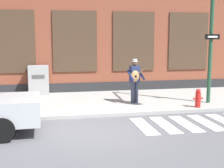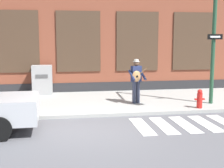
% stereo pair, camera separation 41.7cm
% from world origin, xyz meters
% --- Properties ---
extents(ground_plane, '(160.00, 160.00, 0.00)m').
position_xyz_m(ground_plane, '(0.00, 0.00, 0.00)').
color(ground_plane, '#56565B').
extents(sidewalk, '(28.00, 4.62, 0.12)m').
position_xyz_m(sidewalk, '(0.00, 3.79, 0.06)').
color(sidewalk, '#9E9E99').
rests_on(sidewalk, ground).
extents(building_backdrop, '(28.00, 4.06, 7.78)m').
position_xyz_m(building_backdrop, '(-0.00, 8.10, 3.88)').
color(building_backdrop, brown).
rests_on(building_backdrop, ground).
extents(crosswalk, '(5.20, 1.90, 0.01)m').
position_xyz_m(crosswalk, '(3.97, 0.19, 0.01)').
color(crosswalk, silver).
rests_on(crosswalk, ground).
extents(busker, '(0.77, 0.63, 1.74)m').
position_xyz_m(busker, '(2.07, 3.03, 1.10)').
color(busker, '#33384C').
rests_on(busker, sidewalk).
extents(utility_box, '(0.90, 0.60, 1.33)m').
position_xyz_m(utility_box, '(-1.70, 5.65, 0.78)').
color(utility_box, '#9E9E9E').
rests_on(utility_box, sidewalk).
extents(fire_hydrant, '(0.38, 0.20, 0.70)m').
position_xyz_m(fire_hydrant, '(4.18, 1.84, 0.46)').
color(fire_hydrant, red).
rests_on(fire_hydrant, sidewalk).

